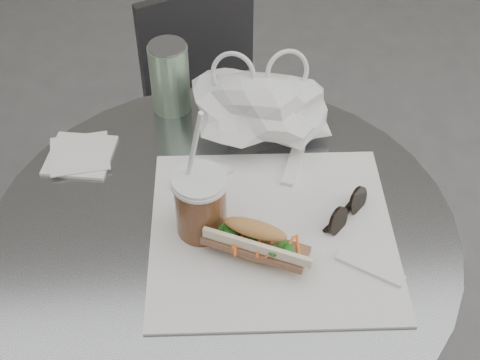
{
  "coord_description": "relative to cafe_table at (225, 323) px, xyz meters",
  "views": [
    {
      "loc": [
        -0.02,
        -0.51,
        1.55
      ],
      "look_at": [
        0.03,
        0.26,
        0.79
      ],
      "focal_mm": 50.0,
      "sensor_mm": 36.0,
      "label": 1
    }
  ],
  "objects": [
    {
      "name": "iced_coffee",
      "position": [
        -0.03,
        -0.0,
        0.34
      ],
      "size": [
        0.09,
        0.09,
        0.25
      ],
      "color": "brown",
      "rests_on": "cafe_table"
    },
    {
      "name": "drink_can",
      "position": [
        -0.08,
        0.32,
        0.34
      ],
      "size": [
        0.07,
        0.07,
        0.14
      ],
      "color": "#528D55",
      "rests_on": "cafe_table"
    },
    {
      "name": "sunglasses",
      "position": [
        0.2,
        0.01,
        0.29
      ],
      "size": [
        0.09,
        0.09,
        0.05
      ],
      "rotation": [
        0.0,
        0.0,
        0.81
      ],
      "color": "black",
      "rests_on": "cafe_table"
    },
    {
      "name": "cafe_table",
      "position": [
        0.0,
        0.0,
        0.0
      ],
      "size": [
        0.76,
        0.76,
        0.74
      ],
      "color": "slate",
      "rests_on": "ground"
    },
    {
      "name": "napkin_stack",
      "position": [
        -0.24,
        0.19,
        0.28
      ],
      "size": [
        0.13,
        0.13,
        0.01
      ],
      "color": "white",
      "rests_on": "cafe_table"
    },
    {
      "name": "banh_mi",
      "position": [
        0.05,
        -0.06,
        0.31
      ],
      "size": [
        0.21,
        0.16,
        0.07
      ],
      "rotation": [
        0.0,
        0.0,
        -0.44
      ],
      "color": "#BE7748",
      "rests_on": "sandwich_paper"
    },
    {
      "name": "sandwich_paper",
      "position": [
        0.08,
        -0.02,
        0.28
      ],
      "size": [
        0.4,
        0.38,
        0.0
      ],
      "primitive_type": "cube",
      "rotation": [
        0.0,
        0.0,
        -0.04
      ],
      "color": "white",
      "rests_on": "cafe_table"
    },
    {
      "name": "chair_far",
      "position": [
        0.03,
        0.62,
        -0.13
      ],
      "size": [
        0.42,
        0.44,
        0.75
      ],
      "rotation": [
        0.0,
        0.0,
        3.56
      ],
      "color": "#2F2F31",
      "rests_on": "ground"
    },
    {
      "name": "plastic_bag",
      "position": [
        0.08,
        0.23,
        0.33
      ],
      "size": [
        0.24,
        0.19,
        0.12
      ],
      "primitive_type": null,
      "rotation": [
        0.0,
        0.0,
        -0.05
      ],
      "color": "silver",
      "rests_on": "cafe_table"
    }
  ]
}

